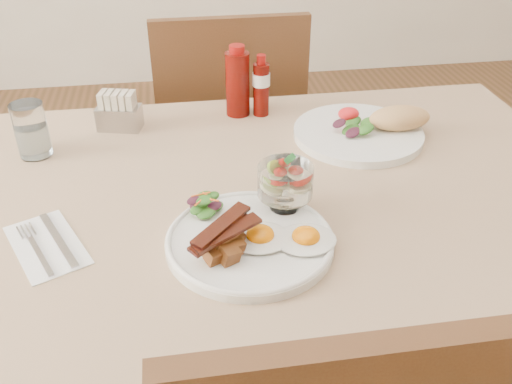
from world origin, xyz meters
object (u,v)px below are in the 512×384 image
object	(u,v)px
table	(266,228)
second_plate	(368,129)
chair_far	(229,138)
main_plate	(250,242)
hot_sauce_bottle	(261,86)
water_glass	(32,133)
sugar_caddy	(119,113)
ketchup_bottle	(238,83)
fruit_cup	(285,181)

from	to	relation	value
table	second_plate	world-z (taller)	second_plate
chair_far	main_plate	world-z (taller)	chair_far
table	main_plate	world-z (taller)	main_plate
hot_sauce_bottle	water_glass	world-z (taller)	hot_sauce_bottle
sugar_caddy	table	bearing A→B (deg)	-33.50
sugar_caddy	ketchup_bottle	bearing A→B (deg)	21.78
hot_sauce_bottle	chair_far	bearing A→B (deg)	98.14
chair_far	hot_sauce_bottle	xyz separation A→B (m)	(0.05, -0.32, 0.30)
fruit_cup	water_glass	world-z (taller)	water_glass
sugar_caddy	water_glass	bearing A→B (deg)	-135.73
ketchup_bottle	fruit_cup	bearing A→B (deg)	-86.45
fruit_cup	ketchup_bottle	xyz separation A→B (m)	(-0.03, 0.43, 0.01)
table	water_glass	size ratio (longest dim) A/B	11.48
ketchup_bottle	water_glass	xyz separation A→B (m)	(-0.45, -0.13, -0.03)
ketchup_bottle	hot_sauce_bottle	xyz separation A→B (m)	(0.05, -0.01, -0.01)
fruit_cup	hot_sauce_bottle	distance (m)	0.42
main_plate	second_plate	size ratio (longest dim) A/B	0.89
table	second_plate	bearing A→B (deg)	35.48
fruit_cup	second_plate	world-z (taller)	fruit_cup
hot_sauce_bottle	table	bearing A→B (deg)	-97.73
ketchup_bottle	sugar_caddy	size ratio (longest dim) A/B	1.58
table	second_plate	distance (m)	0.34
table	sugar_caddy	world-z (taller)	sugar_caddy
chair_far	fruit_cup	world-z (taller)	chair_far
main_plate	sugar_caddy	bearing A→B (deg)	115.72
sugar_caddy	main_plate	bearing A→B (deg)	-49.91
main_plate	sugar_caddy	size ratio (longest dim) A/B	2.61
chair_far	fruit_cup	distance (m)	0.80
chair_far	water_glass	distance (m)	0.70
main_plate	ketchup_bottle	distance (m)	0.52
sugar_caddy	chair_far	bearing A→B (deg)	64.97
second_plate	ketchup_bottle	distance (m)	0.32
second_plate	hot_sauce_bottle	world-z (taller)	hot_sauce_bottle
table	fruit_cup	distance (m)	0.18
main_plate	fruit_cup	distance (m)	0.13
hot_sauce_bottle	sugar_caddy	distance (m)	0.33
main_plate	water_glass	distance (m)	0.55
ketchup_bottle	sugar_caddy	bearing A→B (deg)	-172.59
ketchup_bottle	hot_sauce_bottle	distance (m)	0.06
table	sugar_caddy	size ratio (longest dim) A/B	12.40
table	hot_sauce_bottle	distance (m)	0.38
chair_far	water_glass	size ratio (longest dim) A/B	8.03
hot_sauce_bottle	fruit_cup	bearing A→B (deg)	-93.71
table	water_glass	bearing A→B (deg)	154.61
table	hot_sauce_bottle	bearing A→B (deg)	82.27
table	hot_sauce_bottle	world-z (taller)	hot_sauce_bottle
chair_far	sugar_caddy	world-z (taller)	chair_far
main_plate	ketchup_bottle	size ratio (longest dim) A/B	1.65
fruit_cup	second_plate	xyz separation A→B (m)	(0.24, 0.27, -0.05)
second_plate	sugar_caddy	distance (m)	0.56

